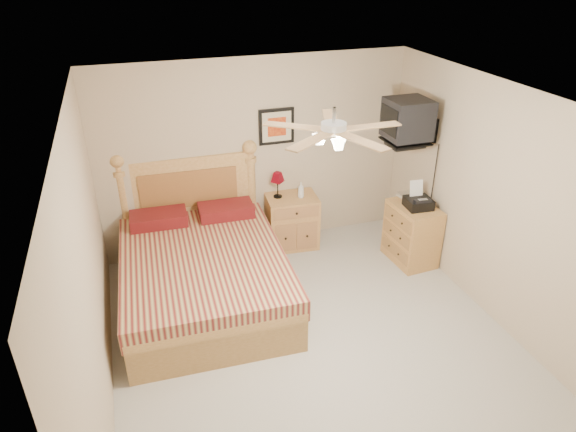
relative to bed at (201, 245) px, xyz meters
The scene contains 16 objects.
floor 1.64m from the bed, 50.04° to the right, with size 4.50×4.50×0.00m, color #A5A095.
ceiling 2.29m from the bed, 50.04° to the right, with size 4.00×4.50×0.04m, color white.
wall_back 1.56m from the bed, 50.29° to the left, with size 4.00×0.04×2.50m, color tan.
wall_left 1.63m from the bed, 133.47° to the right, with size 0.04×4.50×2.50m, color tan.
wall_right 3.19m from the bed, 20.86° to the right, with size 0.04×4.50×2.50m, color tan.
bed is the anchor object (origin of this frame).
nightstand 1.65m from the bed, 33.42° to the left, with size 0.66×0.50×0.72m, color #AD6D39.
table_lamp 1.51m from the bed, 39.04° to the left, with size 0.19×0.19×0.35m, color #62030F, non-canonical shape.
lotion_bottle 1.68m from the bed, 30.04° to the left, with size 0.08×0.08×0.21m, color silver.
framed_picture 1.86m from the bed, 42.57° to the left, with size 0.46×0.04×0.46m, color black.
dresser 2.69m from the bed, ahead, with size 0.46×0.66×0.78m, color #A47437.
fax_machine 2.69m from the bed, ahead, with size 0.30×0.32×0.32m, color black, non-canonical shape.
magazine_lower 2.61m from the bed, ahead, with size 0.22×0.29×0.03m, color beige.
magazine_upper 2.63m from the bed, ahead, with size 0.21×0.29×0.02m, color gray.
wall_tv 2.90m from the bed, ahead, with size 0.56×0.46×0.58m, color black, non-canonical shape.
ceiling_fan 2.29m from the bed, 54.59° to the right, with size 1.14×1.14×0.28m, color silver, non-canonical shape.
Camera 1 is at (-1.54, -3.75, 3.63)m, focal length 32.00 mm.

